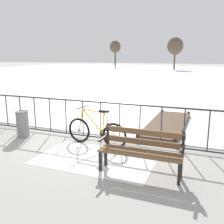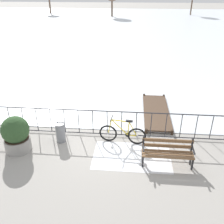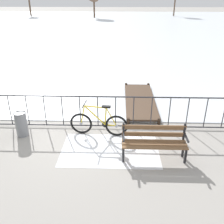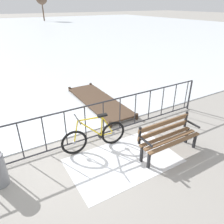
% 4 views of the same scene
% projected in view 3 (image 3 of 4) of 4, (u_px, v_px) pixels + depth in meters
% --- Properties ---
extents(ground_plane, '(160.00, 160.00, 0.00)m').
position_uv_depth(ground_plane, '(81.00, 127.00, 7.74)').
color(ground_plane, '#9E9991').
extents(frozen_pond, '(80.00, 56.00, 0.03)m').
position_uv_depth(frozen_pond, '(112.00, 25.00, 33.35)').
color(frozen_pond, silver).
rests_on(frozen_pond, ground).
extents(snow_patch, '(2.59, 1.60, 0.01)m').
position_uv_depth(snow_patch, '(110.00, 150.00, 6.63)').
color(snow_patch, white).
rests_on(snow_patch, ground).
extents(railing_fence, '(9.06, 0.06, 1.07)m').
position_uv_depth(railing_fence, '(80.00, 111.00, 7.50)').
color(railing_fence, '#2D2D33').
rests_on(railing_fence, ground).
extents(bicycle_near_railing, '(1.71, 0.52, 0.97)m').
position_uv_depth(bicycle_near_railing, '(99.00, 124.00, 7.20)').
color(bicycle_near_railing, black).
rests_on(bicycle_near_railing, ground).
extents(park_bench, '(1.60, 0.48, 0.89)m').
position_uv_depth(park_bench, '(154.00, 140.00, 6.13)').
color(park_bench, brown).
rests_on(park_bench, ground).
extents(trash_bin, '(0.35, 0.35, 0.73)m').
position_uv_depth(trash_bin, '(21.00, 124.00, 7.17)').
color(trash_bin, gray).
rests_on(trash_bin, ground).
extents(wooden_dock, '(1.10, 3.52, 0.20)m').
position_uv_depth(wooden_dock, '(140.00, 100.00, 9.45)').
color(wooden_dock, '#4C3828').
rests_on(wooden_dock, ground).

